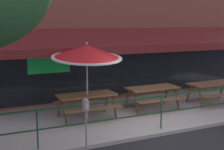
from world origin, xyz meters
name	(u,v)px	position (x,y,z in m)	size (l,w,h in m)	color
ground_plane	(167,135)	(0.00, 0.00, 0.00)	(120.00, 120.00, 0.00)	#232326
patio_deck	(132,114)	(0.00, 2.00, 0.05)	(15.00, 4.00, 0.10)	#ADA89E
restaurant_building	(105,12)	(0.00, 4.22, 3.44)	(15.00, 1.60, 6.91)	brown
patio_railing	(161,104)	(0.00, 0.30, 0.80)	(13.84, 0.04, 0.97)	#194723
picnic_table_left	(87,99)	(-1.54, 2.11, 0.71)	(1.80, 1.42, 0.76)	brown
picnic_table_centre	(152,92)	(0.87, 2.16, 0.71)	(1.80, 1.42, 0.76)	brown
picnic_table_right	(212,87)	(3.29, 1.89, 0.71)	(1.80, 1.42, 0.76)	brown
patio_umbrella_left	(87,52)	(-1.54, 2.07, 2.18)	(2.14, 2.14, 2.39)	#B7B2A8
parking_meter_near	(86,111)	(-2.54, -0.52, 1.15)	(0.15, 0.16, 1.42)	gray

